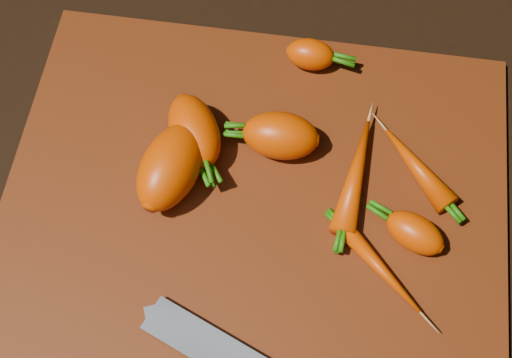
# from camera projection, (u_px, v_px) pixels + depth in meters

# --- Properties ---
(ground) EXTENTS (2.00, 2.00, 0.01)m
(ground) POSITION_uv_depth(u_px,v_px,m) (255.00, 203.00, 0.73)
(ground) COLOR black
(cutting_board) EXTENTS (0.50, 0.40, 0.01)m
(cutting_board) POSITION_uv_depth(u_px,v_px,m) (255.00, 198.00, 0.72)
(cutting_board) COLOR #5D2209
(cutting_board) RESTS_ON ground
(carrot_0) EXTENTS (0.08, 0.10, 0.05)m
(carrot_0) POSITION_uv_depth(u_px,v_px,m) (194.00, 131.00, 0.72)
(carrot_0) COLOR #D63E00
(carrot_0) RESTS_ON cutting_board
(carrot_1) EXTENTS (0.08, 0.11, 0.06)m
(carrot_1) POSITION_uv_depth(u_px,v_px,m) (170.00, 167.00, 0.69)
(carrot_1) COLOR #D63E00
(carrot_1) RESTS_ON cutting_board
(carrot_2) EXTENTS (0.08, 0.05, 0.05)m
(carrot_2) POSITION_uv_depth(u_px,v_px,m) (281.00, 136.00, 0.71)
(carrot_2) COLOR #D63E00
(carrot_2) RESTS_ON cutting_board
(carrot_3) EXTENTS (0.05, 0.04, 0.03)m
(carrot_3) POSITION_uv_depth(u_px,v_px,m) (310.00, 54.00, 0.77)
(carrot_3) COLOR #D63E00
(carrot_3) RESTS_ON cutting_board
(carrot_4) EXTENTS (0.07, 0.06, 0.03)m
(carrot_4) POSITION_uv_depth(u_px,v_px,m) (415.00, 233.00, 0.68)
(carrot_4) COLOR #D63E00
(carrot_4) RESTS_ON cutting_board
(carrot_5) EXTENTS (0.04, 0.13, 0.03)m
(carrot_5) POSITION_uv_depth(u_px,v_px,m) (356.00, 175.00, 0.71)
(carrot_5) COLOR #D63E00
(carrot_5) RESTS_ON cutting_board
(carrot_6) EXTENTS (0.09, 0.09, 0.02)m
(carrot_6) POSITION_uv_depth(u_px,v_px,m) (380.00, 268.00, 0.67)
(carrot_6) COLOR #D63E00
(carrot_6) RESTS_ON cutting_board
(carrot_7) EXTENTS (0.08, 0.09, 0.03)m
(carrot_7) POSITION_uv_depth(u_px,v_px,m) (417.00, 167.00, 0.71)
(carrot_7) COLOR #D63E00
(carrot_7) RESTS_ON cutting_board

